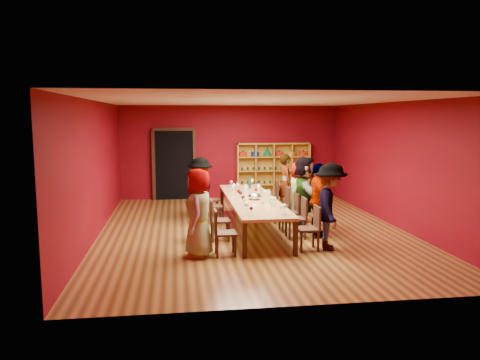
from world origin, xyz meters
name	(u,v)px	position (x,y,z in m)	size (l,w,h in m)	color
room_shell	(252,167)	(0.00, 0.00, 1.50)	(7.10, 9.10, 3.04)	brown
tasting_table	(252,201)	(0.00, 0.00, 0.70)	(1.10, 4.50, 0.75)	#A27B43
doorway	(174,164)	(-1.80, 4.43, 1.12)	(1.40, 0.17, 2.30)	black
shelving_unit	(273,168)	(1.40, 4.32, 0.98)	(2.40, 0.40, 1.80)	#BB8F2A
chair_person_left_0	(221,230)	(-0.91, -1.93, 0.50)	(0.42, 0.42, 0.89)	black
person_left_0	(199,213)	(-1.34, -1.93, 0.84)	(0.82, 0.45, 1.68)	#557AAF
chair_person_left_1	(216,218)	(-0.91, -0.82, 0.50)	(0.42, 0.42, 0.89)	black
person_left_1	(197,206)	(-1.32, -0.82, 0.76)	(0.56, 0.41, 1.53)	#5C89BE
chair_person_left_3	(211,204)	(-0.91, 0.80, 0.50)	(0.42, 0.42, 0.89)	black
person_left_3	(200,191)	(-1.16, 0.80, 0.83)	(1.07, 0.44, 1.66)	#47474C
chair_person_left_4	(208,197)	(-0.91, 1.74, 0.50)	(0.42, 0.42, 0.89)	black
person_left_4	(197,187)	(-1.19, 1.74, 0.77)	(0.90, 0.41, 1.54)	#121933
chair_person_right_0	(312,226)	(0.91, -1.81, 0.50)	(0.42, 0.42, 0.89)	black
person_right_0	(330,207)	(1.29, -1.81, 0.87)	(1.13, 0.47, 1.74)	#4E4E53
chair_person_right_1	(299,216)	(0.91, -0.86, 0.50)	(0.42, 0.42, 0.89)	black
person_right_1	(318,201)	(1.34, -0.86, 0.82)	(0.96, 0.44, 1.64)	tan
chair_person_right_2	(292,210)	(0.91, -0.19, 0.50)	(0.42, 0.42, 0.89)	black
person_right_2	(304,193)	(1.21, -0.19, 0.87)	(1.62, 0.47, 1.74)	#547FAD
chair_person_right_3	(283,203)	(0.91, 0.68, 0.50)	(0.42, 0.42, 0.89)	black
person_right_3	(298,192)	(1.29, 0.68, 0.76)	(0.75, 0.41, 1.53)	#46464B
chair_person_right_4	(273,194)	(0.91, 1.97, 0.50)	(0.42, 0.42, 0.89)	black
person_right_4	(286,183)	(1.27, 1.97, 0.81)	(0.59, 0.43, 1.62)	#5B80BC
wine_glass_0	(256,190)	(0.17, 0.41, 0.88)	(0.07, 0.07, 0.18)	white
wine_glass_1	(241,193)	(-0.29, -0.15, 0.90)	(0.09, 0.09, 0.21)	white
wine_glass_2	(251,209)	(-0.32, -1.87, 0.88)	(0.07, 0.07, 0.18)	white
wine_glass_3	(253,197)	(-0.06, -0.50, 0.88)	(0.07, 0.07, 0.18)	white
wine_glass_4	(230,183)	(-0.33, 1.61, 0.89)	(0.08, 0.08, 0.19)	white
wine_glass_5	(263,203)	(0.02, -1.27, 0.88)	(0.07, 0.07, 0.18)	white
wine_glass_6	(259,187)	(0.29, 0.75, 0.89)	(0.08, 0.08, 0.19)	white
wine_glass_7	(231,182)	(-0.26, 1.85, 0.88)	(0.07, 0.07, 0.18)	white
wine_glass_8	(243,198)	(-0.31, -0.73, 0.90)	(0.08, 0.08, 0.20)	white
wine_glass_9	(284,207)	(0.34, -1.86, 0.90)	(0.09, 0.09, 0.21)	white
wine_glass_10	(265,192)	(0.28, -0.15, 0.91)	(0.09, 0.09, 0.22)	white
wine_glass_11	(252,181)	(0.30, 1.80, 0.91)	(0.09, 0.09, 0.22)	white
wine_glass_12	(233,187)	(-0.34, 0.89, 0.88)	(0.07, 0.07, 0.18)	white
wine_glass_13	(266,192)	(0.34, 0.00, 0.89)	(0.07, 0.07, 0.19)	white
wine_glass_14	(239,191)	(-0.30, 0.07, 0.91)	(0.09, 0.09, 0.22)	white
wine_glass_15	(281,207)	(0.29, -1.81, 0.88)	(0.07, 0.07, 0.18)	white
wine_glass_16	(234,186)	(-0.30, 1.01, 0.91)	(0.09, 0.09, 0.22)	white
wine_glass_17	(259,186)	(0.32, 0.90, 0.90)	(0.08, 0.08, 0.21)	white
wine_glass_18	(271,199)	(0.27, -0.89, 0.89)	(0.08, 0.08, 0.19)	white
wine_glass_19	(275,199)	(0.34, -0.93, 0.89)	(0.08, 0.08, 0.19)	white
wine_glass_20	(246,205)	(-0.38, -1.62, 0.91)	(0.09, 0.09, 0.22)	white
wine_glass_21	(238,185)	(-0.15, 1.39, 0.88)	(0.07, 0.07, 0.18)	white
wine_glass_22	(245,200)	(-0.32, -0.96, 0.89)	(0.08, 0.08, 0.19)	white
spittoon_bowl	(255,196)	(0.04, -0.14, 0.82)	(0.31, 0.31, 0.17)	#B2B4B9
carafe_a	(246,191)	(-0.10, 0.29, 0.88)	(0.15, 0.15, 0.29)	white
carafe_b	(268,197)	(0.28, -0.56, 0.88)	(0.15, 0.15, 0.29)	white
wine_bottle	(249,183)	(0.19, 1.61, 0.88)	(0.09, 0.09, 0.34)	#133519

